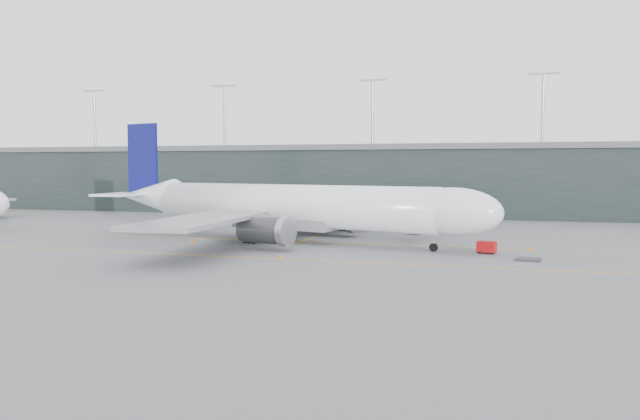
# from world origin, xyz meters

# --- Properties ---
(ground) EXTENTS (320.00, 320.00, 0.00)m
(ground) POSITION_xyz_m (0.00, 0.00, 0.00)
(ground) COLOR #5A595E
(ground) RESTS_ON ground
(taxiline_a) EXTENTS (160.00, 0.25, 0.02)m
(taxiline_a) POSITION_xyz_m (0.00, -4.00, 0.01)
(taxiline_a) COLOR orange
(taxiline_a) RESTS_ON ground
(taxiline_b) EXTENTS (160.00, 0.25, 0.02)m
(taxiline_b) POSITION_xyz_m (0.00, -20.00, 0.01)
(taxiline_b) COLOR orange
(taxiline_b) RESTS_ON ground
(taxiline_lead_main) EXTENTS (0.25, 60.00, 0.02)m
(taxiline_lead_main) POSITION_xyz_m (5.00, 20.00, 0.01)
(taxiline_lead_main) COLOR orange
(taxiline_lead_main) RESTS_ON ground
(terminal) EXTENTS (240.00, 36.00, 29.00)m
(terminal) POSITION_xyz_m (-0.00, 58.00, 7.62)
(terminal) COLOR black
(terminal) RESTS_ON ground
(main_aircraft) EXTENTS (61.45, 56.66, 17.43)m
(main_aircraft) POSITION_xyz_m (3.23, -3.72, 4.89)
(main_aircraft) COLOR white
(main_aircraft) RESTS_ON ground
(jet_bridge) EXTENTS (7.71, 42.56, 5.95)m
(jet_bridge) POSITION_xyz_m (18.30, 23.05, 4.45)
(jet_bridge) COLOR #2E2D33
(jet_bridge) RESTS_ON ground
(gse_cart) EXTENTS (2.45, 1.90, 1.47)m
(gse_cart) POSITION_xyz_m (30.32, -8.88, 0.82)
(gse_cart) COLOR #AB0C0E
(gse_cart) RESTS_ON ground
(baggage_dolly) EXTENTS (2.92, 2.49, 0.26)m
(baggage_dolly) POSITION_xyz_m (34.89, -13.57, 0.16)
(baggage_dolly) COLOR #333337
(baggage_dolly) RESTS_ON ground
(uld_a) EXTENTS (2.38, 2.04, 1.91)m
(uld_a) POSITION_xyz_m (-5.67, 10.35, 1.01)
(uld_a) COLOR #323337
(uld_a) RESTS_ON ground
(uld_b) EXTENTS (2.19, 1.84, 1.82)m
(uld_b) POSITION_xyz_m (-2.39, 10.85, 0.96)
(uld_b) COLOR #323337
(uld_b) RESTS_ON ground
(uld_c) EXTENTS (2.63, 2.38, 1.96)m
(uld_c) POSITION_xyz_m (-0.88, 9.92, 1.03)
(uld_c) COLOR #323337
(uld_c) RESTS_ON ground
(cone_nose) EXTENTS (0.43, 0.43, 0.68)m
(cone_nose) POSITION_xyz_m (35.45, -4.90, 0.34)
(cone_nose) COLOR orange
(cone_nose) RESTS_ON ground
(cone_wing_stbd) EXTENTS (0.41, 0.41, 0.66)m
(cone_wing_stbd) POSITION_xyz_m (7.89, -19.83, 0.33)
(cone_wing_stbd) COLOR orange
(cone_wing_stbd) RESTS_ON ground
(cone_wing_port) EXTENTS (0.50, 0.50, 0.80)m
(cone_wing_port) POSITION_xyz_m (10.02, 9.64, 0.40)
(cone_wing_port) COLOR orange
(cone_wing_port) RESTS_ON ground
(cone_tail) EXTENTS (0.49, 0.49, 0.77)m
(cone_tail) POSITION_xyz_m (-8.31, -10.28, 0.39)
(cone_tail) COLOR #F4600D
(cone_tail) RESTS_ON ground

